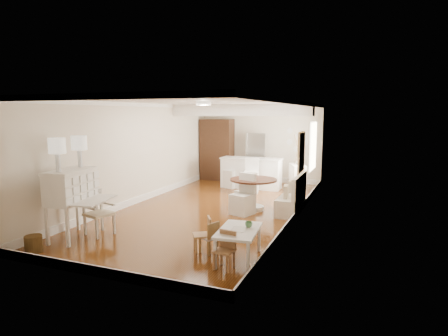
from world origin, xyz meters
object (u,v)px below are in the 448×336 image
Objects in this scene: dining_table at (253,195)px; pantry_cabinet at (217,150)px; kids_chair_b at (209,237)px; slip_chair_near at (242,194)px; kids_table at (238,244)px; breakfast_counter at (251,173)px; bar_stool_left at (231,174)px; bar_stool_right at (251,176)px; kids_chair_a at (202,234)px; wicker_basket at (34,244)px; gustavian_armchair at (99,213)px; sideboard at (297,178)px; secretary_bureau at (72,204)px; fridge at (265,159)px; slip_chair_far at (245,191)px; kids_chair_c at (224,250)px.

dining_table is 0.53× the size of pantry_cabinet.
kids_chair_b is 2.74m from slip_chair_near.
pantry_cabinet is (-3.40, 7.20, 0.88)m from kids_table.
breakfast_counter is 2.10× the size of bar_stool_left.
dining_table is 1.11× the size of bar_stool_right.
dining_table is at bearing 148.04° from kids_chair_a.
wicker_basket is 7.07m from bar_stool_left.
kids_chair_b is at bearing -65.58° from slip_chair_near.
gustavian_armchair reaches higher than dining_table.
slip_chair_near is 3.48m from sideboard.
bar_stool_right reaches higher than kids_chair_b.
sideboard is (0.61, 2.91, 0.02)m from dining_table.
kids_chair_a is 0.72× the size of sideboard.
pantry_cabinet is (-0.25, 6.99, 0.69)m from gustavian_armchair.
gustavian_armchair is 3.16m from kids_table.
dining_table is (-0.01, 3.21, 0.09)m from kids_chair_a.
dining_table reaches higher than kids_table.
bar_stool_left is at bearing 69.80° from secretary_bureau.
pantry_cabinet is at bearing 115.26° from kids_table.
breakfast_counter reaches higher than slip_chair_near.
kids_chair_a is at bearing -80.97° from breakfast_counter.
dining_table is at bearing -83.43° from bar_stool_right.
kids_table is at bearing -78.20° from fridge.
secretary_bureau is at bearing -116.90° from kids_chair_a.
bar_stool_left is (1.25, 6.95, 0.33)m from wicker_basket.
slip_chair_near is at bearing -45.61° from bar_stool_left.
bar_stool_left is (1.16, 6.06, -0.22)m from secretary_bureau.
slip_chair_far is at bearing 61.31° from wicker_basket.
bar_stool_right is (-0.71, 5.27, 0.22)m from kids_chair_a.
sideboard is (0.46, 6.11, 0.14)m from kids_chair_b.
dining_table is 3.04m from bar_stool_left.
sideboard is (1.55, 0.11, -0.08)m from breakfast_counter.
kids_chair_c is at bearing 64.36° from kids_chair_b.
kids_chair_c is (3.06, -0.68, -0.15)m from gustavian_armchair.
kids_chair_b is (2.54, -0.10, -0.16)m from gustavian_armchair.
breakfast_counter reaches higher than wicker_basket.
slip_chair_far is at bearing -150.65° from kids_chair_b.
bar_stool_right is (-1.37, 5.83, 0.23)m from kids_chair_c.
kids_table is at bearing 101.34° from kids_chair_b.
sideboard is (3.44, 7.27, 0.28)m from wicker_basket.
secretary_bureau reaches higher than kids_chair_a.
secretary_bureau is 1.16× the size of dining_table.
slip_chair_near reaches higher than bar_stool_left.
kids_chair_a is 0.54× the size of dining_table.
sideboard is (0.59, 6.12, 0.11)m from kids_chair_a.
fridge is (-0.61, 4.35, 0.39)m from slip_chair_near.
breakfast_counter is 1.14× the size of fridge.
secretary_bureau is 1.45× the size of bar_stool_left.
breakfast_counter is (-0.96, 6.02, 0.19)m from kids_chair_a.
pantry_cabinet is at bearing -136.65° from kids_chair_b.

